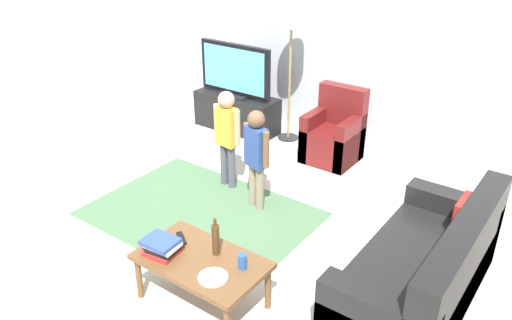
{
  "coord_description": "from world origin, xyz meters",
  "views": [
    {
      "loc": [
        2.6,
        -2.98,
        2.86
      ],
      "look_at": [
        0.0,
        0.6,
        0.65
      ],
      "focal_mm": 36.31,
      "sensor_mm": 36.0,
      "label": 1
    }
  ],
  "objects_px": {
    "couch": "(427,274)",
    "child_center": "(256,151)",
    "tv_stand": "(237,113)",
    "tv_remote": "(181,238)",
    "armchair": "(335,136)",
    "bottle": "(216,239)",
    "child_near_tv": "(227,131)",
    "floor_lamp": "(291,23)",
    "book_stack": "(162,246)",
    "plate": "(213,277)",
    "tv": "(235,71)",
    "coffee_table": "(201,264)",
    "soda_can": "(242,261)"
  },
  "relations": [
    {
      "from": "couch",
      "to": "child_center",
      "type": "xyz_separation_m",
      "value": [
        -1.93,
        0.41,
        0.36
      ]
    },
    {
      "from": "tv_stand",
      "to": "tv_remote",
      "type": "height_order",
      "value": "tv_stand"
    },
    {
      "from": "armchair",
      "to": "bottle",
      "type": "xyz_separation_m",
      "value": [
        0.45,
        -2.78,
        0.26
      ]
    },
    {
      "from": "tv_stand",
      "to": "child_center",
      "type": "relative_size",
      "value": 1.12
    },
    {
      "from": "couch",
      "to": "child_near_tv",
      "type": "relative_size",
      "value": 1.62
    },
    {
      "from": "bottle",
      "to": "couch",
      "type": "bearing_deg",
      "value": 32.78
    },
    {
      "from": "couch",
      "to": "floor_lamp",
      "type": "bearing_deg",
      "value": 141.36
    },
    {
      "from": "couch",
      "to": "book_stack",
      "type": "distance_m",
      "value": 2.06
    },
    {
      "from": "bottle",
      "to": "plate",
      "type": "relative_size",
      "value": 1.45
    },
    {
      "from": "bottle",
      "to": "tv_remote",
      "type": "xyz_separation_m",
      "value": [
        -0.35,
        -0.02,
        -0.12
      ]
    },
    {
      "from": "book_stack",
      "to": "bottle",
      "type": "height_order",
      "value": "bottle"
    },
    {
      "from": "tv",
      "to": "plate",
      "type": "height_order",
      "value": "tv"
    },
    {
      "from": "tv_stand",
      "to": "book_stack",
      "type": "height_order",
      "value": "book_stack"
    },
    {
      "from": "couch",
      "to": "child_near_tv",
      "type": "xyz_separation_m",
      "value": [
        -2.45,
        0.6,
        0.38
      ]
    },
    {
      "from": "couch",
      "to": "tv_remote",
      "type": "xyz_separation_m",
      "value": [
        -1.72,
        -0.9,
        0.14
      ]
    },
    {
      "from": "armchair",
      "to": "coffee_table",
      "type": "xyz_separation_m",
      "value": [
        0.4,
        -2.9,
        0.07
      ]
    },
    {
      "from": "child_near_tv",
      "to": "soda_can",
      "type": "relative_size",
      "value": 9.23
    },
    {
      "from": "couch",
      "to": "soda_can",
      "type": "height_order",
      "value": "couch"
    },
    {
      "from": "floor_lamp",
      "to": "child_center",
      "type": "distance_m",
      "value": 2.03
    },
    {
      "from": "coffee_table",
      "to": "book_stack",
      "type": "relative_size",
      "value": 3.55
    },
    {
      "from": "bottle",
      "to": "tv_remote",
      "type": "distance_m",
      "value": 0.37
    },
    {
      "from": "child_center",
      "to": "soda_can",
      "type": "relative_size",
      "value": 8.96
    },
    {
      "from": "tv",
      "to": "soda_can",
      "type": "height_order",
      "value": "tv"
    },
    {
      "from": "tv",
      "to": "child_center",
      "type": "height_order",
      "value": "tv"
    },
    {
      "from": "armchair",
      "to": "child_center",
      "type": "relative_size",
      "value": 0.84
    },
    {
      "from": "tv_stand",
      "to": "tv",
      "type": "bearing_deg",
      "value": -90.0
    },
    {
      "from": "book_stack",
      "to": "child_center",
      "type": "bearing_deg",
      "value": 98.05
    },
    {
      "from": "soda_can",
      "to": "plate",
      "type": "distance_m",
      "value": 0.25
    },
    {
      "from": "floor_lamp",
      "to": "armchair",
      "type": "bearing_deg",
      "value": -13.62
    },
    {
      "from": "couch",
      "to": "child_near_tv",
      "type": "height_order",
      "value": "child_near_tv"
    },
    {
      "from": "child_near_tv",
      "to": "book_stack",
      "type": "xyz_separation_m",
      "value": [
        0.75,
        -1.73,
        -0.18
      ]
    },
    {
      "from": "child_center",
      "to": "plate",
      "type": "relative_size",
      "value": 4.89
    },
    {
      "from": "tv",
      "to": "plate",
      "type": "relative_size",
      "value": 5.0
    },
    {
      "from": "couch",
      "to": "bottle",
      "type": "height_order",
      "value": "couch"
    },
    {
      "from": "tv_stand",
      "to": "child_near_tv",
      "type": "distance_m",
      "value": 1.67
    },
    {
      "from": "bottle",
      "to": "tv_remote",
      "type": "bearing_deg",
      "value": -176.73
    },
    {
      "from": "tv",
      "to": "soda_can",
      "type": "bearing_deg",
      "value": -51.23
    },
    {
      "from": "child_center",
      "to": "plate",
      "type": "distance_m",
      "value": 1.71
    },
    {
      "from": "tv",
      "to": "book_stack",
      "type": "height_order",
      "value": "tv"
    },
    {
      "from": "couch",
      "to": "plate",
      "type": "distance_m",
      "value": 1.65
    },
    {
      "from": "child_near_tv",
      "to": "soda_can",
      "type": "bearing_deg",
      "value": -48.11
    },
    {
      "from": "couch",
      "to": "soda_can",
      "type": "distance_m",
      "value": 1.44
    },
    {
      "from": "floor_lamp",
      "to": "child_near_tv",
      "type": "bearing_deg",
      "value": -83.88
    },
    {
      "from": "tv_stand",
      "to": "soda_can",
      "type": "relative_size",
      "value": 10.0
    },
    {
      "from": "floor_lamp",
      "to": "coffee_table",
      "type": "distance_m",
      "value": 3.52
    },
    {
      "from": "tv_stand",
      "to": "armchair",
      "type": "relative_size",
      "value": 1.33
    },
    {
      "from": "bottle",
      "to": "plate",
      "type": "xyz_separation_m",
      "value": [
        0.17,
        -0.24,
        -0.13
      ]
    },
    {
      "from": "child_near_tv",
      "to": "child_center",
      "type": "height_order",
      "value": "child_near_tv"
    },
    {
      "from": "book_stack",
      "to": "bottle",
      "type": "xyz_separation_m",
      "value": [
        0.34,
        0.24,
        0.07
      ]
    },
    {
      "from": "tv_stand",
      "to": "bottle",
      "type": "relative_size",
      "value": 3.77
    }
  ]
}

